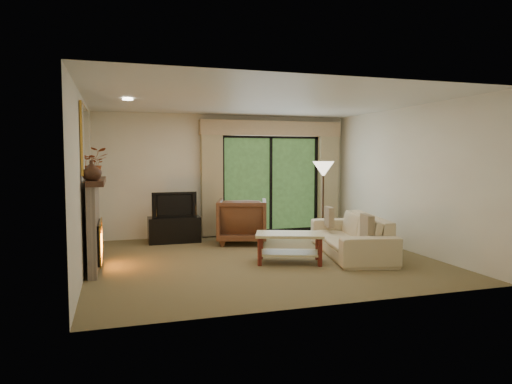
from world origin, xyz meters
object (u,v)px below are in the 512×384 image
object	(u,v)px
coffee_table	(289,248)
media_console	(174,230)
armchair	(242,221)
sofa	(350,235)

from	to	relation	value
coffee_table	media_console	bearing A→B (deg)	143.69
media_console	armchair	distance (m)	1.37
media_console	armchair	size ratio (longest dim) A/B	1.05
armchair	sofa	bearing A→B (deg)	151.48
armchair	coffee_table	world-z (taller)	armchair
armchair	coffee_table	size ratio (longest dim) A/B	0.91
media_console	sofa	bearing A→B (deg)	-35.84
armchair	sofa	xyz separation A→B (m)	(1.53, -1.57, -0.10)
sofa	coffee_table	distance (m)	1.29
armchair	coffee_table	xyz separation A→B (m)	(0.27, -1.86, -0.20)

